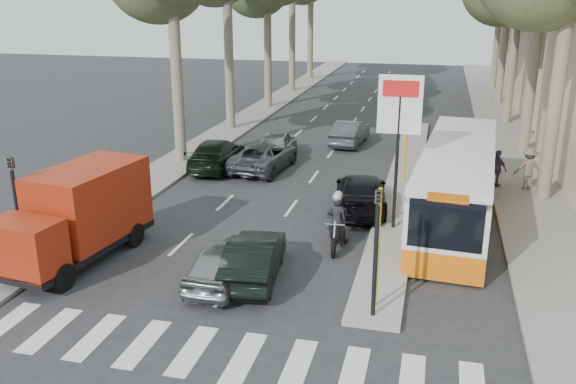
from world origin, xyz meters
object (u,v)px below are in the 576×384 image
Objects in this scene: silver_hatchback at (226,261)px; city_bus at (457,182)px; red_truck at (79,214)px; motorcycle at (337,221)px; dark_hatchback at (254,258)px.

city_bus is (6.62, 6.87, 0.89)m from silver_hatchback.
red_truck reaches higher than silver_hatchback.
motorcycle reaches higher than silver_hatchback.
city_bus is 4.94× the size of motorcycle.
dark_hatchback is 8.78m from city_bus.
motorcycle is at bearing -125.97° from silver_hatchback.
city_bus reaches higher than dark_hatchback.
red_truck reaches higher than city_bus.
red_truck is 0.51× the size of city_bus.
motorcycle is at bearing 29.05° from red_truck.
dark_hatchback reaches higher than silver_hatchback.
city_bus is (5.90, 6.44, 0.87)m from dark_hatchback.
city_bus reaches higher than motorcycle.
red_truck is 2.51× the size of motorcycle.
silver_hatchback is 9.59m from city_bus.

